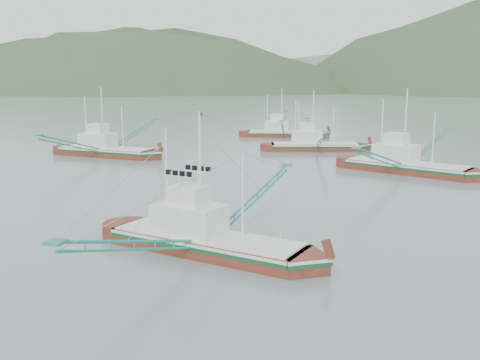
% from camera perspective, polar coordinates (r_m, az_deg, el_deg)
% --- Properties ---
extents(ground, '(1200.00, 1200.00, 0.00)m').
position_cam_1_polar(ground, '(36.23, -2.35, -6.74)').
color(ground, slate).
rests_on(ground, ground).
extents(main_boat, '(13.58, 23.27, 9.62)m').
position_cam_1_polar(main_boat, '(34.00, -3.79, -4.73)').
color(main_boat, '#5C2013').
rests_on(main_boat, ground).
extents(bg_boat_far, '(13.67, 23.54, 9.69)m').
position_cam_1_polar(bg_boat_far, '(81.57, 7.96, 4.36)').
color(bg_boat_far, '#5C2013').
rests_on(bg_boat_far, ground).
extents(bg_boat_left, '(14.55, 25.47, 10.37)m').
position_cam_1_polar(bg_boat_left, '(77.49, -14.18, 3.72)').
color(bg_boat_left, '#5C2013').
rests_on(bg_boat_left, ground).
extents(bg_boat_right, '(14.68, 24.42, 10.44)m').
position_cam_1_polar(bg_boat_right, '(64.84, 17.36, 2.60)').
color(bg_boat_right, '#5C2013').
rests_on(bg_boat_right, ground).
extents(bg_boat_extra, '(13.56, 23.81, 9.69)m').
position_cam_1_polar(bg_boat_extra, '(99.46, 4.60, 5.46)').
color(bg_boat_extra, '#5C2013').
rests_on(bg_boat_extra, ground).
extents(headland_left, '(448.00, 308.00, 210.00)m').
position_cam_1_polar(headland_left, '(436.68, -11.70, 9.32)').
color(headland_left, '#2D4A26').
rests_on(headland_left, ground).
extents(ridge_distant, '(960.00, 400.00, 240.00)m').
position_cam_1_polar(ridge_distant, '(593.50, 16.41, 9.49)').
color(ridge_distant, slate).
rests_on(ridge_distant, ground).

